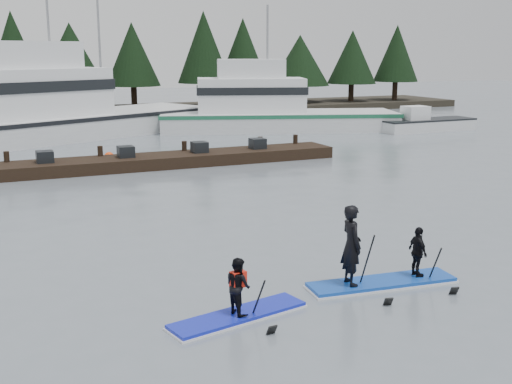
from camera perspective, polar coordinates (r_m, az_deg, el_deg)
name	(u,v)px	position (r m, az deg, el deg)	size (l,w,h in m)	color
ground	(366,295)	(14.47, 9.73, -8.98)	(160.00, 160.00, 0.00)	slate
far_shore	(76,113)	(53.93, -15.69, 6.74)	(70.00, 8.00, 0.60)	#2D281E
treeline	(76,117)	(53.96, -15.67, 6.42)	(60.00, 4.00, 8.00)	black
fishing_boat_large	(60,125)	(41.13, -17.00, 5.76)	(19.92, 12.97, 10.76)	silver
fishing_boat_medium	(272,120)	(43.49, 1.42, 6.40)	(16.27, 9.24, 9.16)	silver
skiff	(427,125)	(44.50, 14.95, 5.78)	(6.71, 2.01, 0.78)	silver
floating_dock	(169,160)	(30.09, -7.73, 2.83)	(16.24, 2.17, 0.54)	black
buoy_b	(109,160)	(32.33, -12.91, 2.81)	(0.50, 0.50, 0.50)	#F9430C
paddleboard_solo	(238,298)	(12.93, -1.59, -9.44)	(3.01, 1.31, 1.77)	#1421BB
paddleboard_duo	(375,258)	(14.78, 10.56, -5.82)	(3.52, 1.35, 2.43)	#1244AD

